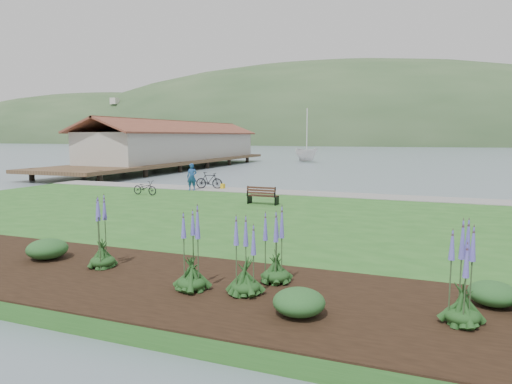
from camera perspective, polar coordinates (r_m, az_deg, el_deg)
ground at (r=20.17m, az=-0.99°, el=-3.52°), size 600.00×600.00×0.00m
lawn at (r=18.33m, az=-3.37°, el=-3.97°), size 34.00×20.00×0.40m
shoreline_path at (r=26.54m, az=4.66°, el=-0.07°), size 34.00×2.20×0.03m
garden_bed at (r=10.21m, az=-6.38°, el=-11.77°), size 24.00×4.40×0.04m
far_hillside at (r=188.79m, az=25.18°, el=5.28°), size 580.00×80.00×38.00m
pier_pavilion at (r=53.49m, az=-9.73°, el=5.83°), size 8.00×36.00×5.40m
park_bench at (r=21.99m, az=0.80°, el=-0.39°), size 1.48×0.63×0.91m
person at (r=27.86m, az=-8.02°, el=2.18°), size 0.79×0.63×1.93m
bicycle_a at (r=26.27m, az=-13.71°, el=0.52°), size 0.60×1.55×0.80m
bicycle_b at (r=28.63m, az=-5.88°, el=1.45°), size 0.74×1.77×1.04m
sailboat at (r=64.57m, az=6.33°, el=3.74°), size 12.83×12.85×23.77m
pannier at (r=28.47m, az=-4.17°, el=0.71°), size 0.20×0.31×0.33m
echium_0 at (r=9.81m, az=-8.10°, el=-8.06°), size 0.62×0.62×1.93m
echium_1 at (r=10.22m, az=2.50°, el=-7.35°), size 0.62×0.62×1.82m
echium_2 at (r=8.77m, az=24.55°, el=-9.97°), size 0.62×0.62×1.88m
echium_4 at (r=11.95m, az=-18.77°, el=-4.60°), size 0.62×0.62×2.17m
echium_5 at (r=9.50m, az=-1.31°, el=-8.90°), size 0.62×0.62×1.79m
shrub_0 at (r=13.45m, az=-24.64°, el=-6.48°), size 1.06×1.06×0.53m
shrub_1 at (r=8.61m, az=5.39°, el=-13.54°), size 0.97×0.97×0.48m
shrub_2 at (r=10.13m, az=27.49°, el=-11.20°), size 0.92×0.92×0.46m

